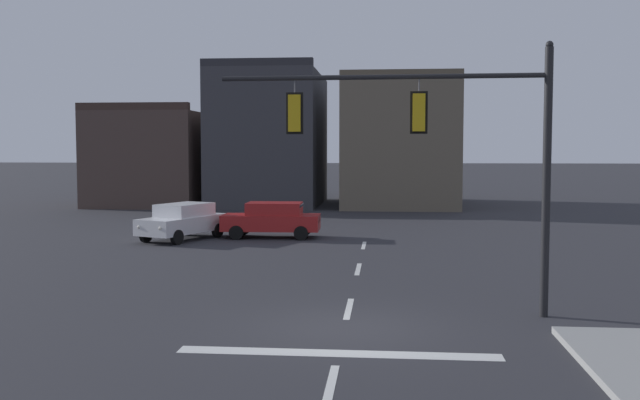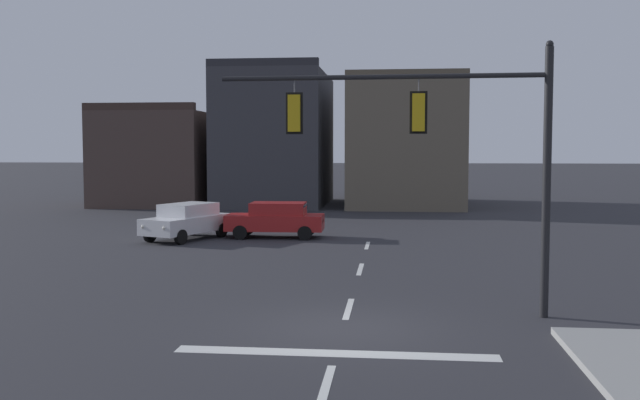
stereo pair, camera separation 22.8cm
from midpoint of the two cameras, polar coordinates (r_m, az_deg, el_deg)
ground_plane at (r=16.32m, az=1.54°, el=-10.18°), size 400.00×400.00×0.00m
stop_bar_paint at (r=14.39m, az=1.00°, el=-12.11°), size 6.40×0.50×0.01m
lane_centreline at (r=18.26m, az=1.95°, el=-8.63°), size 0.16×26.40×0.01m
signal_mast_near_side at (r=17.49m, az=9.66°, el=5.04°), size 7.95×0.49×6.55m
car_lot_nearside at (r=32.44m, az=-11.05°, el=-1.62°), size 3.33×4.75×1.61m
car_lot_middle at (r=32.65m, az=-4.04°, el=-1.52°), size 4.49×2.00×1.61m
building_row at (r=52.30m, az=-1.71°, el=4.34°), size 25.61×12.59×9.96m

